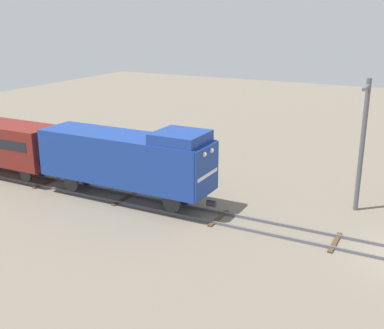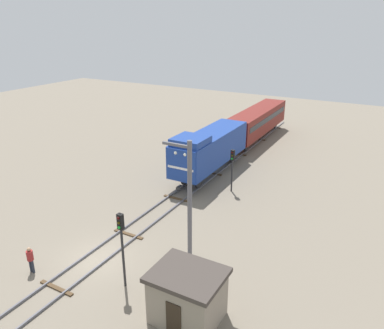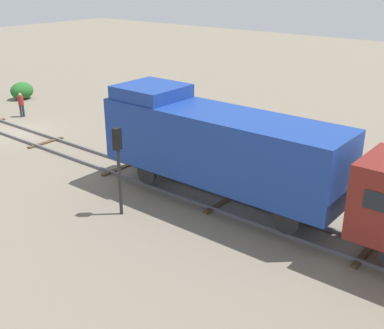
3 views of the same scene
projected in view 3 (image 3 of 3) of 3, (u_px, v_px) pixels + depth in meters
name	position (u px, v px, depth m)	size (l,w,h in m)	color
ground_plane	(15.00, 133.00, 30.61)	(116.04, 116.04, 0.00)	#756B5B
railway_track	(15.00, 132.00, 30.58)	(2.40, 77.36, 0.16)	#595960
locomotive	(216.00, 143.00, 20.41)	(2.90, 11.60, 4.60)	navy
traffic_signal_mid	(118.00, 155.00, 19.40)	(0.32, 0.34, 3.80)	#262628
worker_near_track	(21.00, 103.00, 33.63)	(0.38, 0.38, 1.70)	#262B38
bush_mid	(22.00, 91.00, 38.47)	(1.86, 1.52, 1.35)	#246326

